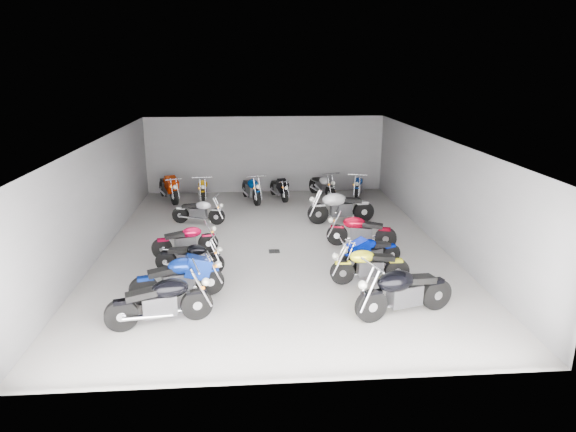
{
  "coord_description": "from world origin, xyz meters",
  "views": [
    {
      "loc": [
        -0.65,
        -14.61,
        5.23
      ],
      "look_at": [
        0.42,
        -0.25,
        1.0
      ],
      "focal_mm": 32.0,
      "sensor_mm": 36.0,
      "label": 1
    }
  ],
  "objects_px": {
    "motorcycle_left_a": "(161,301)",
    "motorcycle_back_a": "(169,187)",
    "motorcycle_back_d": "(279,188)",
    "motorcycle_left_d": "(186,240)",
    "motorcycle_back_c": "(251,189)",
    "motorcycle_back_f": "(359,186)",
    "motorcycle_right_b": "(369,265)",
    "motorcycle_right_c": "(370,253)",
    "drain_grate": "(274,251)",
    "motorcycle_left_b": "(179,278)",
    "motorcycle_left_f": "(199,211)",
    "motorcycle_right_a": "(404,291)",
    "motorcycle_left_c": "(190,257)",
    "motorcycle_right_f": "(340,207)",
    "motorcycle_back_b": "(203,189)",
    "motorcycle_right_d": "(360,231)",
    "motorcycle_back_e": "(322,185)"
  },
  "relations": [
    {
      "from": "motorcycle_back_f",
      "to": "motorcycle_back_d",
      "type": "bearing_deg",
      "value": 18.9
    },
    {
      "from": "motorcycle_right_b",
      "to": "motorcycle_back_f",
      "type": "height_order",
      "value": "motorcycle_right_b"
    },
    {
      "from": "motorcycle_right_b",
      "to": "motorcycle_right_f",
      "type": "relative_size",
      "value": 0.85
    },
    {
      "from": "motorcycle_back_a",
      "to": "motorcycle_right_f",
      "type": "bearing_deg",
      "value": 127.13
    },
    {
      "from": "motorcycle_left_a",
      "to": "motorcycle_right_d",
      "type": "xyz_separation_m",
      "value": [
        5.15,
        4.45,
        -0.03
      ]
    },
    {
      "from": "motorcycle_right_f",
      "to": "motorcycle_left_c",
      "type": "bearing_deg",
      "value": 126.09
    },
    {
      "from": "motorcycle_back_a",
      "to": "motorcycle_back_c",
      "type": "bearing_deg",
      "value": 150.08
    },
    {
      "from": "drain_grate",
      "to": "motorcycle_left_a",
      "type": "relative_size",
      "value": 0.15
    },
    {
      "from": "drain_grate",
      "to": "motorcycle_back_a",
      "type": "bearing_deg",
      "value": 122.38
    },
    {
      "from": "motorcycle_left_c",
      "to": "motorcycle_right_d",
      "type": "distance_m",
      "value": 5.13
    },
    {
      "from": "motorcycle_back_c",
      "to": "motorcycle_left_d",
      "type": "bearing_deg",
      "value": 55.75
    },
    {
      "from": "motorcycle_back_b",
      "to": "motorcycle_back_c",
      "type": "xyz_separation_m",
      "value": [
        1.93,
        -0.26,
        0.03
      ]
    },
    {
      "from": "motorcycle_left_c",
      "to": "motorcycle_back_d",
      "type": "height_order",
      "value": "motorcycle_back_d"
    },
    {
      "from": "motorcycle_left_f",
      "to": "motorcycle_left_d",
      "type": "bearing_deg",
      "value": 11.9
    },
    {
      "from": "motorcycle_left_c",
      "to": "motorcycle_back_f",
      "type": "relative_size",
      "value": 0.95
    },
    {
      "from": "motorcycle_left_d",
      "to": "motorcycle_back_f",
      "type": "bearing_deg",
      "value": 119.47
    },
    {
      "from": "motorcycle_back_f",
      "to": "motorcycle_left_b",
      "type": "bearing_deg",
      "value": 73.83
    },
    {
      "from": "drain_grate",
      "to": "motorcycle_left_d",
      "type": "distance_m",
      "value": 2.56
    },
    {
      "from": "motorcycle_left_c",
      "to": "motorcycle_right_b",
      "type": "height_order",
      "value": "motorcycle_right_b"
    },
    {
      "from": "motorcycle_right_d",
      "to": "motorcycle_left_b",
      "type": "bearing_deg",
      "value": 138.57
    },
    {
      "from": "motorcycle_left_b",
      "to": "motorcycle_left_f",
      "type": "distance_m",
      "value": 5.94
    },
    {
      "from": "motorcycle_left_b",
      "to": "motorcycle_right_f",
      "type": "xyz_separation_m",
      "value": [
        4.76,
        5.71,
        0.04
      ]
    },
    {
      "from": "drain_grate",
      "to": "motorcycle_back_a",
      "type": "relative_size",
      "value": 0.15
    },
    {
      "from": "motorcycle_right_f",
      "to": "motorcycle_back_e",
      "type": "xyz_separation_m",
      "value": [
        -0.11,
        3.64,
        -0.08
      ]
    },
    {
      "from": "motorcycle_left_c",
      "to": "motorcycle_right_f",
      "type": "relative_size",
      "value": 0.78
    },
    {
      "from": "motorcycle_left_d",
      "to": "motorcycle_back_d",
      "type": "xyz_separation_m",
      "value": [
        3.03,
        6.28,
        -0.0
      ]
    },
    {
      "from": "motorcycle_left_c",
      "to": "motorcycle_left_f",
      "type": "relative_size",
      "value": 1.0
    },
    {
      "from": "motorcycle_back_b",
      "to": "motorcycle_back_e",
      "type": "relative_size",
      "value": 1.04
    },
    {
      "from": "motorcycle_right_a",
      "to": "motorcycle_right_d",
      "type": "bearing_deg",
      "value": -16.75
    },
    {
      "from": "motorcycle_back_d",
      "to": "motorcycle_left_d",
      "type": "bearing_deg",
      "value": 47.34
    },
    {
      "from": "motorcycle_right_b",
      "to": "motorcycle_back_f",
      "type": "distance_m",
      "value": 8.82
    },
    {
      "from": "motorcycle_right_b",
      "to": "motorcycle_left_f",
      "type": "bearing_deg",
      "value": 39.99
    },
    {
      "from": "motorcycle_left_a",
      "to": "motorcycle_back_a",
      "type": "xyz_separation_m",
      "value": [
        -1.36,
        10.41,
        0.01
      ]
    },
    {
      "from": "motorcycle_right_b",
      "to": "motorcycle_right_c",
      "type": "distance_m",
      "value": 0.97
    },
    {
      "from": "motorcycle_back_b",
      "to": "motorcycle_back_d",
      "type": "distance_m",
      "value": 3.06
    },
    {
      "from": "drain_grate",
      "to": "motorcycle_back_c",
      "type": "xyz_separation_m",
      "value": [
        -0.62,
        5.85,
        0.51
      ]
    },
    {
      "from": "motorcycle_left_b",
      "to": "motorcycle_left_c",
      "type": "height_order",
      "value": "motorcycle_left_b"
    },
    {
      "from": "motorcycle_left_c",
      "to": "motorcycle_back_d",
      "type": "distance_m",
      "value": 8.1
    },
    {
      "from": "motorcycle_left_a",
      "to": "motorcycle_back_d",
      "type": "bearing_deg",
      "value": 148.64
    },
    {
      "from": "motorcycle_left_f",
      "to": "motorcycle_back_f",
      "type": "distance_m",
      "value": 7.06
    },
    {
      "from": "motorcycle_back_e",
      "to": "motorcycle_left_a",
      "type": "bearing_deg",
      "value": 44.33
    },
    {
      "from": "motorcycle_back_f",
      "to": "motorcycle_right_a",
      "type": "bearing_deg",
      "value": 100.85
    },
    {
      "from": "motorcycle_back_c",
      "to": "motorcycle_back_f",
      "type": "distance_m",
      "value": 4.44
    },
    {
      "from": "motorcycle_left_d",
      "to": "motorcycle_back_b",
      "type": "xyz_separation_m",
      "value": [
        -0.03,
        6.22,
        0.03
      ]
    },
    {
      "from": "motorcycle_left_f",
      "to": "motorcycle_right_c",
      "type": "distance_m",
      "value": 6.63
    },
    {
      "from": "motorcycle_left_b",
      "to": "motorcycle_back_f",
      "type": "xyz_separation_m",
      "value": [
        6.15,
        9.26,
        -0.05
      ]
    },
    {
      "from": "motorcycle_left_d",
      "to": "motorcycle_right_a",
      "type": "xyz_separation_m",
      "value": [
        5.11,
        -4.09,
        0.11
      ]
    },
    {
      "from": "motorcycle_right_b",
      "to": "motorcycle_back_b",
      "type": "bearing_deg",
      "value": 28.26
    },
    {
      "from": "motorcycle_left_a",
      "to": "motorcycle_back_b",
      "type": "relative_size",
      "value": 1.08
    },
    {
      "from": "motorcycle_left_a",
      "to": "motorcycle_back_d",
      "type": "distance_m",
      "value": 10.84
    }
  ]
}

